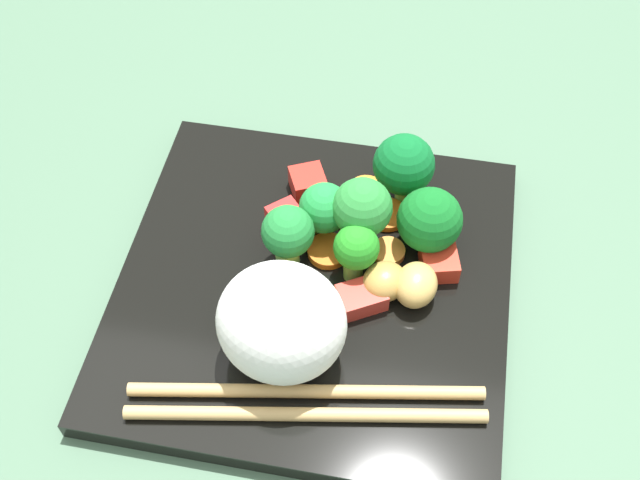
{
  "coord_description": "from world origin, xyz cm",
  "views": [
    {
      "loc": [
        -29.11,
        -5.61,
        45.43
      ],
      "look_at": [
        1.94,
        -0.08,
        3.49
      ],
      "focal_mm": 44.34,
      "sensor_mm": 36.0,
      "label": 1
    }
  ],
  "objects_px": {
    "carrot_slice_2": "(366,192)",
    "chopstick_pair": "(306,403)",
    "square_plate": "(314,287)",
    "broccoli_floret_1": "(362,209)",
    "rice_mound": "(281,322)"
  },
  "relations": [
    {
      "from": "rice_mound",
      "to": "chopstick_pair",
      "type": "bearing_deg",
      "value": -148.3
    },
    {
      "from": "square_plate",
      "to": "rice_mound",
      "type": "bearing_deg",
      "value": 171.2
    },
    {
      "from": "carrot_slice_2",
      "to": "chopstick_pair",
      "type": "distance_m",
      "value": 0.17
    },
    {
      "from": "chopstick_pair",
      "to": "carrot_slice_2",
      "type": "bearing_deg",
      "value": 76.47
    },
    {
      "from": "broccoli_floret_1",
      "to": "rice_mound",
      "type": "bearing_deg",
      "value": 160.09
    },
    {
      "from": "rice_mound",
      "to": "carrot_slice_2",
      "type": "relative_size",
      "value": 2.99
    },
    {
      "from": "broccoli_floret_1",
      "to": "carrot_slice_2",
      "type": "xyz_separation_m",
      "value": [
        0.04,
        0.0,
        -0.03
      ]
    },
    {
      "from": "rice_mound",
      "to": "carrot_slice_2",
      "type": "xyz_separation_m",
      "value": [
        0.14,
        -0.03,
        -0.03
      ]
    },
    {
      "from": "rice_mound",
      "to": "broccoli_floret_1",
      "type": "relative_size",
      "value": 1.36
    },
    {
      "from": "square_plate",
      "to": "rice_mound",
      "type": "distance_m",
      "value": 0.07
    },
    {
      "from": "square_plate",
      "to": "broccoli_floret_1",
      "type": "height_order",
      "value": "broccoli_floret_1"
    },
    {
      "from": "square_plate",
      "to": "carrot_slice_2",
      "type": "relative_size",
      "value": 9.86
    },
    {
      "from": "carrot_slice_2",
      "to": "chopstick_pair",
      "type": "height_order",
      "value": "same"
    },
    {
      "from": "square_plate",
      "to": "carrot_slice_2",
      "type": "height_order",
      "value": "carrot_slice_2"
    },
    {
      "from": "broccoli_floret_1",
      "to": "chopstick_pair",
      "type": "relative_size",
      "value": 0.27
    }
  ]
}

